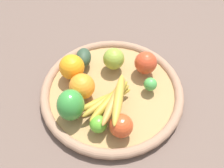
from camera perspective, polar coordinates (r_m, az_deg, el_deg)
name	(u,v)px	position (r m, az deg, el deg)	size (l,w,h in m)	color
ground_plane	(112,95)	(0.84, 0.00, -2.45)	(2.40, 2.40, 0.00)	brown
basket	(112,91)	(0.83, 0.00, -1.71)	(0.47, 0.47, 0.04)	#A47E4C
apple_2	(121,126)	(0.70, 2.09, -9.45)	(0.07, 0.07, 0.07)	#C84620
orange_1	(72,67)	(0.83, -9.11, 3.83)	(0.08, 0.08, 0.08)	orange
orange_0	(82,86)	(0.77, -6.83, -0.54)	(0.08, 0.08, 0.08)	orange
lime_0	(98,124)	(0.71, -3.12, -9.10)	(0.05, 0.05, 0.05)	#59A82A
apple_1	(114,59)	(0.85, 0.40, 5.74)	(0.07, 0.07, 0.07)	olive
banana_bunch	(111,100)	(0.74, -0.34, -3.65)	(0.16, 0.18, 0.08)	gold
apple_0	(146,63)	(0.84, 7.66, 4.81)	(0.08, 0.08, 0.08)	#C94122
bell_pepper	(71,105)	(0.72, -9.37, -4.72)	(0.09, 0.08, 0.10)	#368A36
avocado	(84,57)	(0.87, -6.48, 6.01)	(0.08, 0.05, 0.05)	#2C432E
lime_1	(150,84)	(0.80, 8.72, -0.05)	(0.04, 0.04, 0.04)	green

